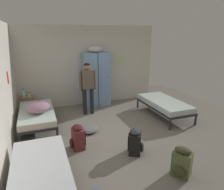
# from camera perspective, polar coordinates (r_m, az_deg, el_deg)

# --- Properties ---
(ground_plane) EXTENTS (8.23, 8.23, 0.00)m
(ground_plane) POSITION_cam_1_polar(r_m,az_deg,el_deg) (5.35, 0.99, -10.56)
(ground_plane) COLOR slate
(room_backdrop) EXTENTS (4.91, 5.21, 2.73)m
(room_backdrop) POSITION_cam_1_polar(r_m,az_deg,el_deg) (5.82, -15.17, 5.39)
(room_backdrop) COLOR beige
(room_backdrop) RESTS_ON ground_plane
(locker_bank) EXTENTS (0.90, 0.55, 2.07)m
(locker_bank) POSITION_cam_1_polar(r_m,az_deg,el_deg) (7.14, -4.39, 4.66)
(locker_bank) COLOR #7A9ECC
(locker_bank) RESTS_ON ground_plane
(shelf_unit) EXTENTS (0.38, 0.30, 0.57)m
(shelf_unit) POSITION_cam_1_polar(r_m,az_deg,el_deg) (6.98, -22.35, -2.15)
(shelf_unit) COLOR #99704C
(shelf_unit) RESTS_ON ground_plane
(bed_right) EXTENTS (0.90, 1.90, 0.49)m
(bed_right) POSITION_cam_1_polar(r_m,az_deg,el_deg) (6.52, 14.25, -2.36)
(bed_right) COLOR #28282D
(bed_right) RESTS_ON ground_plane
(bed_left_front) EXTENTS (0.90, 1.90, 0.49)m
(bed_left_front) POSITION_cam_1_polar(r_m,az_deg,el_deg) (3.58, -19.22, -19.54)
(bed_left_front) COLOR #28282D
(bed_left_front) RESTS_ON ground_plane
(bed_left_rear) EXTENTS (0.90, 1.90, 0.49)m
(bed_left_rear) POSITION_cam_1_polar(r_m,az_deg,el_deg) (5.87, -20.14, -4.99)
(bed_left_rear) COLOR #28282D
(bed_left_rear) RESTS_ON ground_plane
(bedding_heap) EXTENTS (0.60, 0.70, 0.28)m
(bedding_heap) POSITION_cam_1_polar(r_m,az_deg,el_deg) (5.66, -19.85, -3.09)
(bedding_heap) COLOR gray
(bedding_heap) RESTS_ON bed_left_rear
(person_traveler) EXTENTS (0.51, 0.23, 1.62)m
(person_traveler) POSITION_cam_1_polar(r_m,az_deg,el_deg) (6.32, -6.75, 3.07)
(person_traveler) COLOR black
(person_traveler) RESTS_ON ground_plane
(water_bottle) EXTENTS (0.08, 0.08, 0.26)m
(water_bottle) POSITION_cam_1_polar(r_m,az_deg,el_deg) (6.91, -23.31, 0.50)
(water_bottle) COLOR #B2DBEA
(water_bottle) RESTS_ON shelf_unit
(lotion_bottle) EXTENTS (0.06, 0.06, 0.13)m
(lotion_bottle) POSITION_cam_1_polar(r_m,az_deg,el_deg) (6.86, -22.03, 0.03)
(lotion_bottle) COLOR beige
(lotion_bottle) RESTS_ON shelf_unit
(backpack_maroon) EXTENTS (0.34, 0.33, 0.55)m
(backpack_maroon) POSITION_cam_1_polar(r_m,az_deg,el_deg) (4.66, -9.54, -11.54)
(backpack_maroon) COLOR maroon
(backpack_maroon) RESTS_ON ground_plane
(backpack_black) EXTENTS (0.41, 0.40, 0.55)m
(backpack_black) POSITION_cam_1_polar(r_m,az_deg,el_deg) (4.45, 6.57, -12.82)
(backpack_black) COLOR black
(backpack_black) RESTS_ON ground_plane
(backpack_olive) EXTENTS (0.41, 0.41, 0.55)m
(backpack_olive) POSITION_cam_1_polar(r_m,az_deg,el_deg) (4.01, 18.81, -17.29)
(backpack_olive) COLOR #566038
(backpack_olive) RESTS_ON ground_plane
(clothes_pile_grey) EXTENTS (0.53, 0.48, 0.13)m
(clothes_pile_grey) POSITION_cam_1_polar(r_m,az_deg,el_deg) (5.43, -6.63, -9.45)
(clothes_pile_grey) COLOR slate
(clothes_pile_grey) RESTS_ON ground_plane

